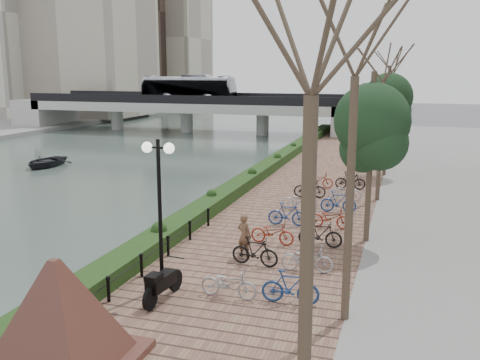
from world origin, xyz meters
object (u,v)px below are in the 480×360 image
at_px(granite_monument, 57,315).
at_px(pedestrian, 244,236).
at_px(lamppost, 159,182).
at_px(boat, 45,161).
at_px(motorcycle, 163,282).

height_order(granite_monument, pedestrian, granite_monument).
bearing_deg(granite_monument, lamppost, 87.80).
bearing_deg(pedestrian, granite_monument, 98.60).
bearing_deg(lamppost, pedestrian, 65.72).
distance_m(granite_monument, pedestrian, 8.42).
xyz_separation_m(granite_monument, boat, (-18.36, 23.54, -1.38)).
bearing_deg(granite_monument, pedestrian, 78.04).
xyz_separation_m(motorcycle, pedestrian, (1.15, 4.21, 0.23)).
height_order(granite_monument, boat, granite_monument).
bearing_deg(pedestrian, boat, -16.74).
bearing_deg(pedestrian, lamppost, 86.28).
bearing_deg(motorcycle, lamppost, 123.41).
bearing_deg(pedestrian, motorcycle, 95.23).
bearing_deg(motorcycle, granite_monument, -93.27).
distance_m(lamppost, pedestrian, 4.57).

